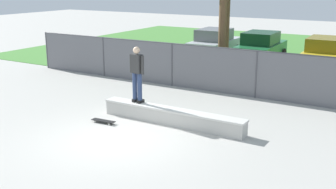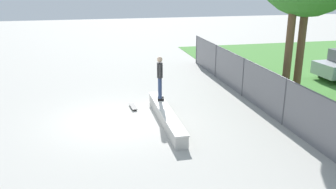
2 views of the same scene
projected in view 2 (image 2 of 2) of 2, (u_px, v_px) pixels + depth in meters
ground_plane at (115, 121)px, 13.85m from camera, size 80.00×80.00×0.00m
concrete_ledge at (166, 116)px, 13.58m from camera, size 4.84×0.50×0.49m
skateboarder at (160, 76)px, 14.42m from camera, size 0.59×0.32×1.82m
skateboard at (133, 107)px, 15.16m from camera, size 0.81×0.25×0.09m
chainlink_fence at (262, 86)px, 14.85m from camera, size 18.43×0.07×1.83m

